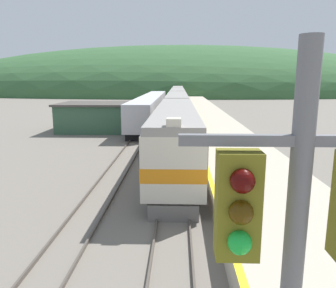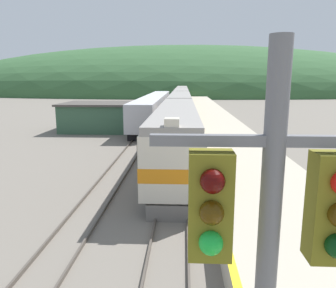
{
  "view_description": "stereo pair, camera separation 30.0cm",
  "coord_description": "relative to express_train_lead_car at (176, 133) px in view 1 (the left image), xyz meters",
  "views": [
    {
      "loc": [
        0.2,
        1.28,
        6.24
      ],
      "look_at": [
        -0.4,
        20.15,
        2.5
      ],
      "focal_mm": 35.0,
      "sensor_mm": 36.0,
      "label": 1
    },
    {
      "loc": [
        0.5,
        1.29,
        6.24
      ],
      "look_at": [
        -0.4,
        20.15,
        2.5
      ],
      "focal_mm": 35.0,
      "sensor_mm": 36.0,
      "label": 2
    }
  ],
  "objects": [
    {
      "name": "track_main",
      "position": [
        0.0,
        44.79,
        -2.24
      ],
      "size": [
        1.52,
        180.0,
        0.16
      ],
      "color": "#4C443D",
      "rests_on": "ground"
    },
    {
      "name": "track_siding",
      "position": [
        -4.0,
        44.79,
        -2.24
      ],
      "size": [
        1.51,
        180.0,
        0.16
      ],
      "color": "#4C443D",
      "rests_on": "ground"
    },
    {
      "name": "platform",
      "position": [
        4.71,
        24.79,
        -1.8
      ],
      "size": [
        5.83,
        140.0,
        1.06
      ],
      "color": "#B2A893",
      "rests_on": "ground"
    },
    {
      "name": "distant_hills",
      "position": [
        0.0,
        128.9,
        -2.32
      ],
      "size": [
        229.1,
        103.09,
        41.66
      ],
      "color": "#335B33",
      "rests_on": "ground"
    },
    {
      "name": "station_shed",
      "position": [
        -10.0,
        15.97,
        -0.6
      ],
      "size": [
        8.57,
        7.46,
        3.41
      ],
      "color": "#385B42",
      "rests_on": "ground"
    },
    {
      "name": "express_train_lead_car",
      "position": [
        0.0,
        0.0,
        0.0
      ],
      "size": [
        2.97,
        21.23,
        4.6
      ],
      "color": "black",
      "rests_on": "ground"
    },
    {
      "name": "carriage_second",
      "position": [
        0.0,
        22.3,
        -0.01
      ],
      "size": [
        2.96,
        21.15,
        4.24
      ],
      "color": "black",
      "rests_on": "ground"
    },
    {
      "name": "carriage_third",
      "position": [
        0.0,
        44.33,
        -0.01
      ],
      "size": [
        2.96,
        21.15,
        4.24
      ],
      "color": "black",
      "rests_on": "ground"
    },
    {
      "name": "carriage_fourth",
      "position": [
        0.0,
        66.36,
        -0.01
      ],
      "size": [
        2.96,
        21.15,
        4.24
      ],
      "color": "black",
      "rests_on": "ground"
    },
    {
      "name": "siding_train",
      "position": [
        -4.0,
        26.72,
        -0.37
      ],
      "size": [
        2.9,
        37.5,
        3.77
      ],
      "color": "black",
      "rests_on": "ground"
    },
    {
      "name": "signal_mast_main",
      "position": [
        1.3,
        -21.08,
        1.99
      ],
      "size": [
        2.2,
        0.42,
        6.61
      ],
      "color": "slate",
      "rests_on": "ground"
    }
  ]
}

